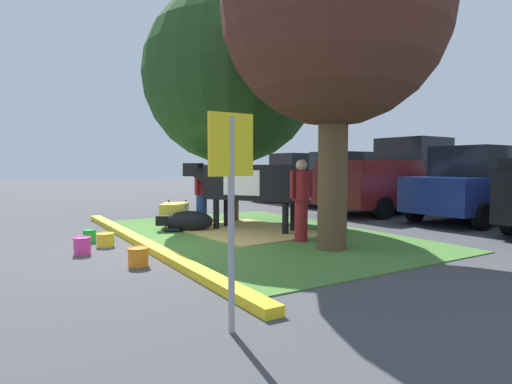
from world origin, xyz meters
TOP-DOWN VIEW (x-y plane):
  - ground_plane at (0.00, 0.00)m, footprint 80.00×80.00m
  - grass_island at (-0.51, 2.31)m, footprint 7.69×4.87m
  - curb_yellow at (-0.51, -0.28)m, footprint 8.89×0.24m
  - hay_bedding at (-0.97, 2.22)m, footprint 3.39×2.67m
  - shade_tree_left at (-2.67, 2.80)m, footprint 4.63×4.63m
  - shade_tree_right at (1.64, 2.51)m, footprint 3.98×3.98m
  - cow_holstein at (-0.98, 2.36)m, footprint 2.81×2.05m
  - calf_lying at (-1.64, 1.10)m, footprint 0.96×1.29m
  - person_handler at (0.76, 2.50)m, footprint 0.34×0.53m
  - person_visitor_near at (0.02, 3.82)m, footprint 0.52×0.34m
  - person_visitor_far at (-2.28, 1.74)m, footprint 0.34×0.45m
  - wheelbarrow at (-2.55, 1.13)m, footprint 1.53×1.15m
  - parking_sign at (3.99, -0.80)m, footprint 0.06×0.44m
  - bucket_green at (-1.43, -1.06)m, footprint 0.27×0.27m
  - bucket_yellow at (-0.81, -0.89)m, footprint 0.33×0.33m
  - bucket_pink at (-0.29, -1.38)m, footprint 0.30×0.30m
  - bucket_orange at (1.05, -0.80)m, footprint 0.32×0.32m
  - sedan_red at (-7.26, 8.66)m, footprint 2.18×4.48m
  - sedan_silver at (-4.64, 8.76)m, footprint 2.18×4.48m
  - pickup_truck_maroon at (-1.91, 8.46)m, footprint 2.41×5.49m
  - sedan_blue at (0.79, 8.46)m, footprint 2.18×4.48m

SIDE VIEW (x-z plane):
  - ground_plane at x=0.00m, z-range 0.00..0.00m
  - grass_island at x=-0.51m, z-range 0.00..0.02m
  - hay_bedding at x=-0.97m, z-range 0.01..0.04m
  - curb_yellow at x=-0.51m, z-range 0.00..0.12m
  - bucket_yellow at x=-0.81m, z-range 0.01..0.26m
  - bucket_green at x=-1.43m, z-range 0.01..0.26m
  - bucket_orange at x=1.05m, z-range 0.01..0.29m
  - bucket_pink at x=-0.29m, z-range 0.01..0.31m
  - calf_lying at x=-1.64m, z-range 0.00..0.48m
  - wheelbarrow at x=-2.55m, z-range 0.07..0.70m
  - person_visitor_far at x=-2.28m, z-range 0.05..1.60m
  - person_handler at x=0.76m, z-range 0.06..1.69m
  - person_visitor_near at x=0.02m, z-range 0.07..1.75m
  - sedan_red at x=-7.26m, z-range -0.03..1.99m
  - sedan_silver at x=-4.64m, z-range -0.03..1.99m
  - sedan_blue at x=0.79m, z-range -0.03..1.99m
  - pickup_truck_maroon at x=-1.91m, z-range -0.10..2.32m
  - cow_holstein at x=-0.98m, z-range 0.33..1.90m
  - parking_sign at x=3.99m, z-range 0.41..2.39m
  - shade_tree_left at x=-2.67m, z-range 0.77..6.96m
  - shade_tree_right at x=1.64m, z-range 1.07..7.26m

